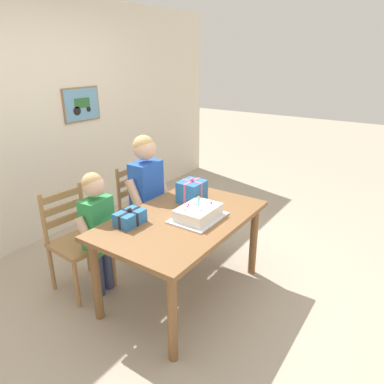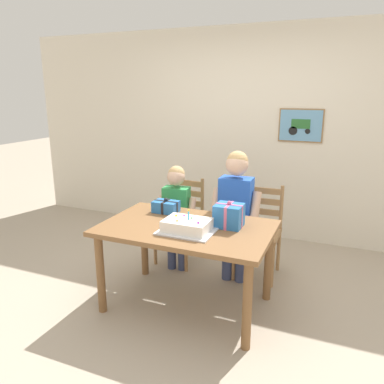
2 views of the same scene
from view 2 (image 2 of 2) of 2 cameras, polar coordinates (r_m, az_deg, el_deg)
ground_plane at (r=3.48m, az=-0.77°, el=-16.70°), size 20.00×20.00×0.00m
back_wall at (r=4.84m, az=8.52°, el=8.63°), size 6.40×0.11×2.60m
dining_table at (r=3.19m, az=-0.81°, el=-6.83°), size 1.42×0.90×0.74m
birthday_cake at (r=3.01m, az=-0.76°, el=-5.19°), size 0.44×0.34×0.19m
gift_box_red_large at (r=3.13m, az=5.63°, el=-3.57°), size 0.23×0.21×0.22m
gift_box_beside_cake at (r=3.50m, az=-3.98°, el=-2.22°), size 0.23×0.16×0.14m
chair_left at (r=4.13m, az=-1.72°, el=-4.25°), size 0.45×0.45×0.92m
chair_right at (r=3.87m, az=10.09°, el=-5.82°), size 0.43×0.43×0.92m
child_older at (r=3.59m, az=6.66°, el=-1.86°), size 0.47×0.27×1.30m
child_younger at (r=3.84m, az=-2.38°, el=-2.47°), size 0.42×0.25×1.12m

